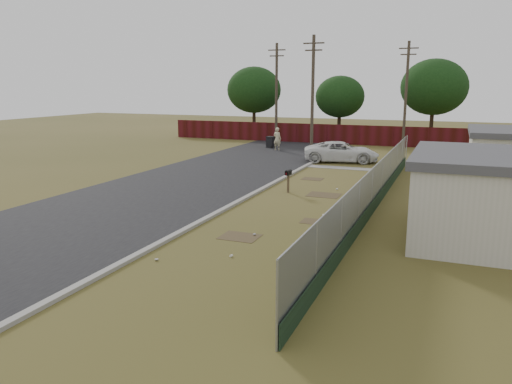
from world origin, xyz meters
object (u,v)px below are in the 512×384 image
at_px(mailbox, 288,175).
at_px(pedestrian, 277,139).
at_px(fire_hydrant, 303,260).
at_px(trash_bin, 270,142).
at_px(pickup_truck, 341,152).

distance_m(mailbox, pedestrian, 16.87).
xyz_separation_m(fire_hydrant, mailbox, (-3.87, 10.34, 0.59)).
relative_size(fire_hydrant, mailbox, 0.63).
bearing_deg(trash_bin, mailbox, -67.01).
height_order(pedestrian, trash_bin, pedestrian).
bearing_deg(pickup_truck, trash_bin, 39.35).
height_order(mailbox, trash_bin, mailbox).
bearing_deg(pedestrian, mailbox, 121.40).
bearing_deg(fire_hydrant, trash_bin, 112.07).
height_order(mailbox, pedestrian, pedestrian).
relative_size(pedestrian, trash_bin, 1.94).
distance_m(pickup_truck, pedestrian, 7.79).
relative_size(fire_hydrant, pedestrian, 0.39).
xyz_separation_m(mailbox, trash_bin, (-7.25, 17.09, -0.43)).
xyz_separation_m(pickup_truck, pedestrian, (-6.42, 4.41, 0.24)).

